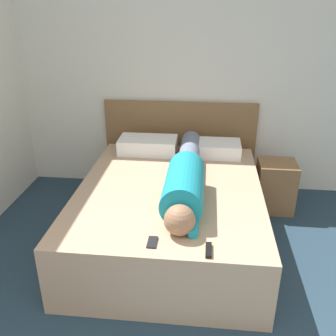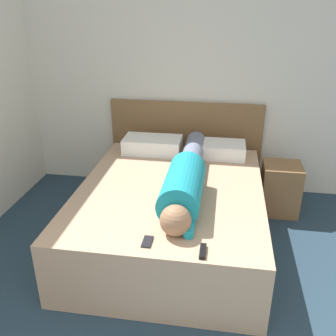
% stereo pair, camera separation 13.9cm
% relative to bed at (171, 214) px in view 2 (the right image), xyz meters
% --- Properties ---
extents(wall_back, '(5.28, 0.06, 2.60)m').
position_rel_bed_xyz_m(wall_back, '(0.24, 1.21, 1.02)').
color(wall_back, silver).
rests_on(wall_back, ground_plane).
extents(bed, '(1.60, 2.01, 0.55)m').
position_rel_bed_xyz_m(bed, '(0.00, 0.00, 0.00)').
color(bed, tan).
rests_on(bed, ground_plane).
extents(headboard, '(1.72, 0.04, 1.03)m').
position_rel_bed_xyz_m(headboard, '(-0.00, 1.14, 0.24)').
color(headboard, brown).
rests_on(headboard, ground_plane).
extents(nightstand, '(0.38, 0.36, 0.53)m').
position_rel_bed_xyz_m(nightstand, '(1.05, 0.70, -0.01)').
color(nightstand, brown).
rests_on(nightstand, ground_plane).
extents(person_lying, '(0.31, 1.77, 0.31)m').
position_rel_bed_xyz_m(person_lying, '(0.14, -0.08, 0.41)').
color(person_lying, '#936B4C').
rests_on(person_lying, bed).
extents(pillow_near_headboard, '(0.61, 0.34, 0.16)m').
position_rel_bed_xyz_m(pillow_near_headboard, '(-0.32, 0.79, 0.36)').
color(pillow_near_headboard, white).
rests_on(pillow_near_headboard, bed).
extents(pillow_second, '(0.58, 0.34, 0.15)m').
position_rel_bed_xyz_m(pillow_second, '(0.37, 0.79, 0.35)').
color(pillow_second, white).
rests_on(pillow_second, bed).
extents(tv_remote, '(0.04, 0.15, 0.02)m').
position_rel_bed_xyz_m(tv_remote, '(0.35, -0.90, 0.29)').
color(tv_remote, black).
rests_on(tv_remote, bed).
extents(cell_phone, '(0.06, 0.13, 0.01)m').
position_rel_bed_xyz_m(cell_phone, '(-0.03, -0.84, 0.28)').
color(cell_phone, black).
rests_on(cell_phone, bed).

